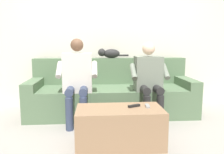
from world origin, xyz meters
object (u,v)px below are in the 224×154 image
at_px(cat_on_backrest, 109,53).
at_px(remote_gray, 147,106).
at_px(couch, 111,95).
at_px(person_right_seated, 77,76).
at_px(coffee_table, 120,127).
at_px(remote_black, 134,106).
at_px(person_left_seated, 149,77).

xyz_separation_m(cat_on_backrest, remote_gray, (-0.33, 1.43, -0.52)).
xyz_separation_m(couch, person_right_seated, (0.51, 0.42, 0.36)).
height_order(coffee_table, remote_black, remote_black).
bearing_deg(person_right_seated, remote_black, 132.92).
relative_size(person_left_seated, remote_black, 7.76).
relative_size(person_left_seated, remote_gray, 8.78).
relative_size(person_left_seated, cat_on_backrest, 2.18).
bearing_deg(couch, cat_on_backrest, -86.23).
relative_size(couch, person_right_seated, 2.17).
distance_m(couch, person_left_seated, 0.73).
xyz_separation_m(couch, cat_on_backrest, (0.02, -0.28, 0.65)).
xyz_separation_m(person_left_seated, remote_black, (0.34, 0.74, -0.21)).
height_order(coffee_table, person_right_seated, person_right_seated).
bearing_deg(couch, remote_black, 98.18).
distance_m(person_right_seated, remote_gray, 1.12).
relative_size(couch, cat_on_backrest, 4.93).
xyz_separation_m(couch, person_left_seated, (-0.51, 0.40, 0.34)).
height_order(couch, remote_gray, couch).
xyz_separation_m(person_right_seated, remote_black, (-0.67, 0.72, -0.23)).
bearing_deg(person_right_seated, person_left_seated, -178.84).
bearing_deg(remote_black, person_right_seated, -71.32).
relative_size(coffee_table, remote_gray, 7.30).
bearing_deg(coffee_table, couch, -90.00).
xyz_separation_m(cat_on_backrest, remote_black, (-0.18, 1.43, -0.52)).
bearing_deg(couch, person_left_seated, 141.35).
bearing_deg(coffee_table, person_right_seated, -56.34).
distance_m(person_right_seated, remote_black, 1.01).
bearing_deg(cat_on_backrest, person_right_seated, 55.49).
height_order(couch, remote_black, couch).
xyz_separation_m(person_right_seated, remote_gray, (-0.82, 0.73, -0.23)).
bearing_deg(coffee_table, remote_black, -166.91).
bearing_deg(person_left_seated, coffee_table, 57.04).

